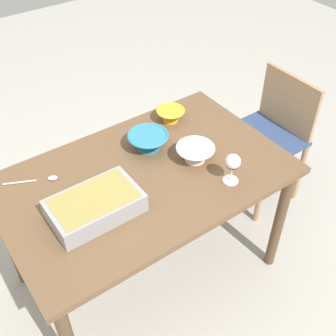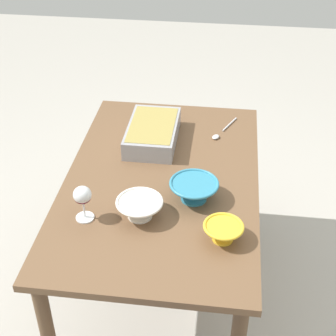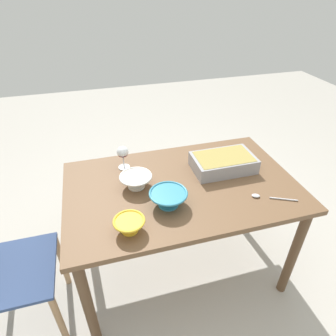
% 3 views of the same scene
% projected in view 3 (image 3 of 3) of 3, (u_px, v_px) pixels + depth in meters
% --- Properties ---
extents(ground_plane, '(8.00, 8.00, 0.00)m').
position_uv_depth(ground_plane, '(179.00, 266.00, 2.07)').
color(ground_plane, '#B2ADA3').
extents(dining_table, '(1.32, 0.83, 0.74)m').
position_uv_depth(dining_table, '(181.00, 197.00, 1.70)').
color(dining_table, brown).
rests_on(dining_table, ground_plane).
extents(chair, '(0.39, 0.44, 0.82)m').
position_uv_depth(chair, '(2.00, 272.00, 1.48)').
color(chair, '#334772').
rests_on(chair, ground_plane).
extents(wine_glass, '(0.07, 0.07, 0.15)m').
position_uv_depth(wine_glass, '(123.00, 153.00, 1.73)').
color(wine_glass, white).
rests_on(wine_glass, dining_table).
extents(casserole_dish, '(0.37, 0.23, 0.09)m').
position_uv_depth(casserole_dish, '(223.00, 162.00, 1.75)').
color(casserole_dish, '#99999E').
rests_on(casserole_dish, dining_table).
extents(mixing_bowl, '(0.20, 0.20, 0.08)m').
position_uv_depth(mixing_bowl, '(168.00, 198.00, 1.48)').
color(mixing_bowl, teal).
rests_on(mixing_bowl, dining_table).
extents(small_bowl, '(0.18, 0.18, 0.08)m').
position_uv_depth(small_bowl, '(136.00, 180.00, 1.61)').
color(small_bowl, white).
rests_on(small_bowl, dining_table).
extents(serving_bowl, '(0.15, 0.15, 0.07)m').
position_uv_depth(serving_bowl, '(129.00, 225.00, 1.33)').
color(serving_bowl, yellow).
rests_on(serving_bowl, dining_table).
extents(serving_spoon, '(0.23, 0.12, 0.01)m').
position_uv_depth(serving_spoon, '(265.00, 197.00, 1.55)').
color(serving_spoon, silver).
rests_on(serving_spoon, dining_table).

